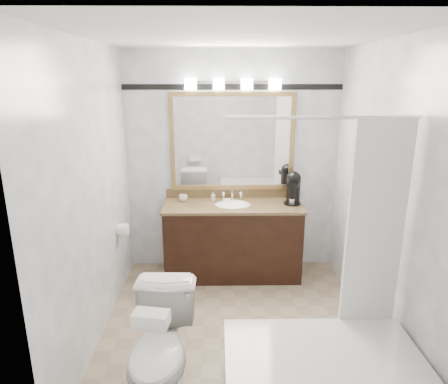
% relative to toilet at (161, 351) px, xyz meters
% --- Properties ---
extents(room, '(2.42, 2.62, 2.52)m').
position_rel_toilet_xyz_m(room, '(0.56, 0.84, 0.85)').
color(room, gray).
rests_on(room, ground).
extents(vanity, '(1.53, 0.58, 0.97)m').
position_rel_toilet_xyz_m(vanity, '(0.56, 1.86, 0.05)').
color(vanity, black).
rests_on(vanity, ground).
extents(mirror, '(1.40, 0.04, 1.10)m').
position_rel_toilet_xyz_m(mirror, '(0.56, 2.13, 1.10)').
color(mirror, '#A7844B').
rests_on(mirror, room).
extents(vanity_light_bar, '(1.02, 0.14, 0.12)m').
position_rel_toilet_xyz_m(vanity_light_bar, '(0.56, 2.07, 1.74)').
color(vanity_light_bar, silver).
rests_on(vanity_light_bar, room).
extents(accent_stripe, '(2.40, 0.01, 0.06)m').
position_rel_toilet_xyz_m(accent_stripe, '(0.56, 2.14, 1.70)').
color(accent_stripe, black).
rests_on(accent_stripe, room).
extents(bathtub, '(1.30, 0.75, 1.96)m').
position_rel_toilet_xyz_m(bathtub, '(1.11, -0.05, -0.12)').
color(bathtub, white).
rests_on(bathtub, ground).
extents(tp_roll, '(0.11, 0.12, 0.12)m').
position_rel_toilet_xyz_m(tp_roll, '(-0.58, 1.51, 0.30)').
color(tp_roll, white).
rests_on(tp_roll, room).
extents(toilet, '(0.46, 0.79, 0.79)m').
position_rel_toilet_xyz_m(toilet, '(0.00, 0.00, 0.00)').
color(toilet, white).
rests_on(toilet, ground).
extents(tissue_box, '(0.23, 0.15, 0.09)m').
position_rel_toilet_xyz_m(tissue_box, '(0.00, -0.28, 0.44)').
color(tissue_box, white).
rests_on(tissue_box, toilet).
extents(coffee_maker, '(0.19, 0.23, 0.36)m').
position_rel_toilet_xyz_m(coffee_maker, '(1.23, 1.91, 0.64)').
color(coffee_maker, black).
rests_on(coffee_maker, vanity).
extents(cup_left, '(0.11, 0.11, 0.07)m').
position_rel_toilet_xyz_m(cup_left, '(0.00, 1.99, 0.49)').
color(cup_left, white).
rests_on(cup_left, vanity).
extents(soap_bottle_a, '(0.05, 0.05, 0.10)m').
position_rel_toilet_xyz_m(soap_bottle_a, '(0.34, 2.03, 0.50)').
color(soap_bottle_a, white).
rests_on(soap_bottle_a, vanity).
extents(soap_bar, '(0.09, 0.06, 0.03)m').
position_rel_toilet_xyz_m(soap_bar, '(0.50, 1.98, 0.47)').
color(soap_bar, beige).
rests_on(soap_bar, vanity).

